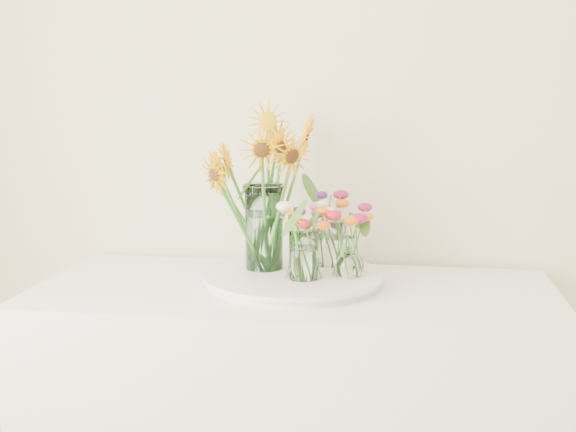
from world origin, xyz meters
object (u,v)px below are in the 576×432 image
(small_vase_a, at_px, (304,256))
(small_vase_b, at_px, (349,257))
(mason_jar, at_px, (264,227))
(tray, at_px, (293,279))
(small_vase_c, at_px, (330,245))

(small_vase_a, xyz_separation_m, small_vase_b, (0.12, 0.05, -0.01))
(mason_jar, bearing_deg, small_vase_a, -38.06)
(tray, height_order, small_vase_b, small_vase_b)
(small_vase_b, height_order, small_vase_c, small_vase_c)
(small_vase_a, bearing_deg, small_vase_b, 23.01)
(tray, distance_m, mason_jar, 0.17)
(small_vase_b, xyz_separation_m, small_vase_c, (-0.06, 0.11, 0.01))
(tray, xyz_separation_m, mason_jar, (-0.09, 0.04, 0.14))
(tray, relative_size, mason_jar, 1.91)
(small_vase_a, height_order, small_vase_b, small_vase_a)
(mason_jar, bearing_deg, small_vase_c, 19.53)
(tray, bearing_deg, mason_jar, 154.53)
(tray, distance_m, small_vase_c, 0.16)
(mason_jar, distance_m, small_vase_c, 0.20)
(mason_jar, distance_m, small_vase_b, 0.26)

